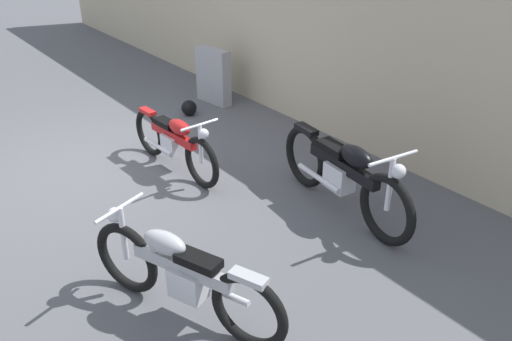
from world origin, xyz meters
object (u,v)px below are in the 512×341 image
motorcycle_red (174,142)px  motorcycle_black (344,174)px  motorcycle_silver (182,274)px  helmet (189,108)px  stone_marker (213,76)px

motorcycle_red → motorcycle_black: 2.31m
motorcycle_silver → motorcycle_red: size_ratio=1.00×
helmet → stone_marker: bearing=112.3°
motorcycle_silver → motorcycle_red: (-2.46, 1.33, -0.02)m
stone_marker → motorcycle_silver: stone_marker is taller
motorcycle_red → helmet: bearing=140.6°
helmet → motorcycle_silver: 4.79m
helmet → motorcycle_silver: size_ratio=0.14×
helmet → motorcycle_black: (3.69, -0.17, 0.35)m
stone_marker → motorcycle_red: size_ratio=0.50×
helmet → motorcycle_red: 2.02m
stone_marker → motorcycle_red: 2.66m
motorcycle_silver → motorcycle_black: motorcycle_black is taller
motorcycle_red → motorcycle_black: bearing=22.4°
motorcycle_silver → motorcycle_black: bearing=-101.6°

